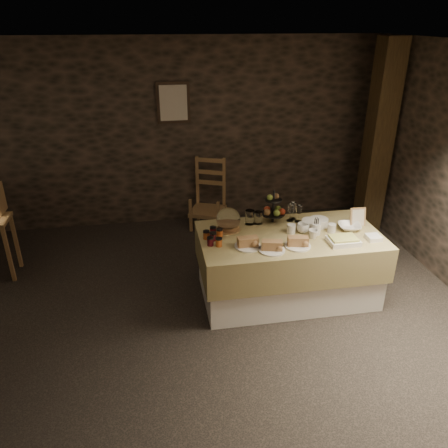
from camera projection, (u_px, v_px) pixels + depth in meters
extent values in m
cube|color=black|center=(213.00, 318.00, 4.49)|extent=(5.50, 5.00, 0.01)
cube|color=black|center=(185.00, 135.00, 6.15)|extent=(5.50, 0.02, 2.60)
cube|color=black|center=(303.00, 441.00, 1.71)|extent=(5.50, 0.02, 2.60)
cube|color=beige|center=(209.00, 46.00, 3.37)|extent=(5.50, 5.00, 0.01)
cube|color=white|center=(288.00, 267.00, 4.72)|extent=(1.83, 0.94, 0.71)
cube|color=olive|center=(289.00, 251.00, 4.63)|extent=(1.89, 1.01, 0.38)
cube|color=olive|center=(9.00, 255.00, 4.98)|extent=(0.04, 0.04, 0.69)
cube|color=olive|center=(16.00, 241.00, 5.27)|extent=(0.04, 0.04, 0.69)
cube|color=olive|center=(208.00, 211.00, 6.33)|extent=(0.60, 0.59, 0.06)
cube|color=olive|center=(205.00, 172.00, 6.27)|extent=(0.42, 0.20, 0.45)
cube|color=black|center=(378.00, 140.00, 5.86)|extent=(0.30, 0.30, 2.60)
cube|color=black|center=(173.00, 103.00, 5.91)|extent=(0.45, 0.03, 0.55)
cube|color=beige|center=(173.00, 103.00, 5.89)|extent=(0.37, 0.01, 0.47)
cylinder|color=silver|center=(310.00, 224.00, 4.65)|extent=(0.19, 0.19, 0.10)
cylinder|color=silver|center=(319.00, 222.00, 4.72)|extent=(0.20, 0.20, 0.08)
cylinder|color=silver|center=(316.00, 229.00, 4.53)|extent=(0.10, 0.10, 0.12)
imported|color=silver|center=(303.00, 228.00, 4.57)|extent=(0.17, 0.17, 0.10)
imported|color=silver|center=(313.00, 234.00, 4.45)|extent=(0.12, 0.12, 0.09)
cylinder|color=silver|center=(291.00, 229.00, 4.56)|extent=(0.09, 0.09, 0.09)
cylinder|color=silver|center=(332.00, 228.00, 4.58)|extent=(0.08, 0.08, 0.09)
imported|color=silver|center=(349.00, 227.00, 4.65)|extent=(0.28, 0.28, 0.06)
cylinder|color=olive|center=(228.00, 229.00, 4.65)|extent=(0.26, 0.26, 0.01)
cylinder|color=brown|center=(228.00, 225.00, 4.63)|extent=(0.22, 0.22, 0.07)
sphere|color=white|center=(228.00, 219.00, 4.60)|extent=(0.26, 0.26, 0.26)
cylinder|color=black|center=(273.00, 206.00, 4.75)|extent=(0.03, 0.03, 0.37)
cylinder|color=black|center=(273.00, 214.00, 4.79)|extent=(0.26, 0.26, 0.01)
cylinder|color=black|center=(274.00, 200.00, 4.72)|extent=(0.19, 0.19, 0.01)
sphere|color=olive|center=(278.00, 209.00, 4.81)|extent=(0.08, 0.08, 0.08)
sphere|color=maroon|center=(267.00, 210.00, 4.80)|extent=(0.08, 0.08, 0.08)
sphere|color=olive|center=(277.00, 213.00, 4.72)|extent=(0.08, 0.08, 0.08)
sphere|color=brown|center=(267.00, 212.00, 4.73)|extent=(0.08, 0.08, 0.08)
sphere|color=maroon|center=(282.00, 212.00, 4.75)|extent=(0.08, 0.08, 0.08)
cylinder|color=silver|center=(248.00, 246.00, 4.30)|extent=(0.26, 0.26, 0.01)
cube|color=brown|center=(248.00, 241.00, 4.28)|extent=(0.20, 0.10, 0.09)
cylinder|color=silver|center=(272.00, 250.00, 4.23)|extent=(0.26, 0.26, 0.01)
cube|color=brown|center=(272.00, 245.00, 4.21)|extent=(0.22, 0.13, 0.09)
cylinder|color=silver|center=(298.00, 246.00, 4.31)|extent=(0.26, 0.26, 0.01)
cube|color=brown|center=(298.00, 241.00, 4.28)|extent=(0.21, 0.12, 0.09)
cylinder|color=#4E0F19|center=(213.00, 237.00, 4.41)|extent=(0.06, 0.06, 0.07)
cylinder|color=#C75E23|center=(219.00, 243.00, 4.30)|extent=(0.06, 0.06, 0.07)
cylinder|color=#4E0F19|center=(210.00, 242.00, 4.31)|extent=(0.06, 0.06, 0.07)
cylinder|color=#C75E23|center=(220.00, 233.00, 4.48)|extent=(0.06, 0.06, 0.07)
cylinder|color=#4E0F19|center=(213.00, 231.00, 4.53)|extent=(0.06, 0.06, 0.07)
cylinder|color=#C75E23|center=(206.00, 235.00, 4.45)|extent=(0.06, 0.06, 0.07)
cube|color=silver|center=(343.00, 241.00, 4.36)|extent=(0.30, 0.22, 0.05)
cube|color=#CAC762|center=(344.00, 238.00, 4.34)|extent=(0.26, 0.18, 0.02)
cube|color=silver|center=(374.00, 238.00, 4.43)|extent=(0.14, 0.14, 0.04)
cube|color=olive|center=(358.00, 218.00, 4.71)|extent=(0.17, 0.08, 0.22)
cylinder|color=white|center=(250.00, 217.00, 4.75)|extent=(0.10, 0.10, 0.16)
cylinder|color=white|center=(258.00, 218.00, 4.76)|extent=(0.09, 0.09, 0.14)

